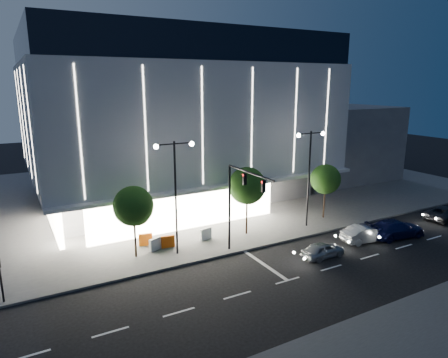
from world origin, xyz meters
name	(u,v)px	position (x,y,z in m)	size (l,w,h in m)	color
ground	(251,278)	(0.00, 0.00, 0.00)	(160.00, 160.00, 0.00)	black
sidewalk_museum	(182,189)	(5.00, 24.00, 0.07)	(70.00, 40.00, 0.15)	#474747
museum	(169,118)	(2.98, 22.31, 9.27)	(30.00, 25.80, 18.00)	#4C4C51
annex_building	(312,139)	(26.00, 24.00, 5.00)	(16.00, 20.00, 10.00)	#4C4C51
traffic_mast	(239,195)	(1.00, 3.34, 5.03)	(0.33, 5.89, 7.07)	black
street_lamp_west	(175,181)	(-3.00, 6.00, 5.96)	(3.16, 0.36, 9.00)	black
street_lamp_east	(309,165)	(10.00, 6.00, 5.96)	(3.16, 0.36, 9.00)	black
ped_signal_far	(0,276)	(-15.00, 4.50, 1.89)	(0.22, 0.24, 3.00)	black
tree_left	(134,208)	(-5.97, 7.02, 4.03)	(3.02, 3.02, 5.72)	black
tree_mid	(247,188)	(4.03, 7.02, 4.33)	(3.25, 3.25, 6.15)	black
tree_right	(325,181)	(13.03, 7.02, 3.88)	(2.91, 2.91, 5.51)	black
car_lead	(323,250)	(6.69, 0.18, 0.61)	(1.45, 3.59, 1.22)	#9EA1A6
car_second	(366,234)	(12.07, 0.82, 0.72)	(1.53, 4.39, 1.45)	#B0B4B9
car_third	(396,229)	(15.11, 0.28, 0.78)	(2.19, 5.37, 1.56)	#131647
car_fourth	(446,213)	(23.39, 1.00, 0.67)	(2.22, 4.82, 1.34)	#2C2C31
barrier_a	(146,239)	(-4.66, 8.76, 0.65)	(1.10, 0.25, 1.00)	#D1580B
barrier_b	(155,244)	(-4.29, 7.45, 0.65)	(1.10, 0.25, 1.00)	#BEBEBE
barrier_c	(168,242)	(-3.21, 7.46, 0.65)	(1.10, 0.25, 1.00)	#CD4F0B
barrier_d	(206,234)	(0.22, 7.49, 0.65)	(1.10, 0.25, 1.00)	silver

